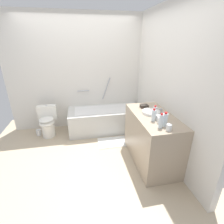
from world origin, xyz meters
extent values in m
plane|color=#C1AD8E|center=(0.00, 0.00, 0.00)|extent=(3.82, 3.82, 0.00)
cube|color=silver|center=(0.00, 1.33, 1.29)|extent=(3.22, 0.10, 2.58)
cube|color=silver|center=(1.46, 0.00, 1.29)|extent=(0.10, 2.96, 2.58)
cube|color=silver|center=(0.50, 0.91, 0.26)|extent=(1.68, 0.73, 0.52)
cube|color=white|center=(0.50, 0.91, 0.48)|extent=(1.38, 0.53, 0.09)
cylinder|color=#B3B3B8|center=(1.16, 0.91, 0.56)|extent=(0.09, 0.03, 0.03)
cylinder|color=#B3B3B8|center=(0.59, 1.25, 0.93)|extent=(0.21, 0.03, 0.52)
cylinder|color=#B3B3B8|center=(0.04, 1.25, 0.90)|extent=(0.28, 0.03, 0.03)
cylinder|color=white|center=(-0.79, 0.84, 0.18)|extent=(0.27, 0.27, 0.36)
ellipsoid|color=white|center=(-0.79, 0.80, 0.36)|extent=(0.32, 0.36, 0.13)
ellipsoid|color=white|center=(-0.79, 0.80, 0.44)|extent=(0.30, 0.34, 0.02)
cube|color=white|center=(-0.79, 1.01, 0.52)|extent=(0.40, 0.16, 0.31)
cylinder|color=silver|center=(-0.79, 1.01, 0.68)|extent=(0.03, 0.03, 0.01)
cube|color=tan|center=(1.11, -0.36, 0.44)|extent=(0.60, 1.21, 0.87)
cylinder|color=white|center=(1.10, -0.28, 0.89)|extent=(0.29, 0.29, 0.04)
cylinder|color=silver|center=(1.28, -0.28, 0.91)|extent=(0.02, 0.02, 0.07)
cylinder|color=silver|center=(1.23, -0.28, 0.94)|extent=(0.10, 0.02, 0.02)
cylinder|color=silver|center=(1.28, -0.34, 0.89)|extent=(0.03, 0.03, 0.04)
cylinder|color=silver|center=(1.28, -0.22, 0.89)|extent=(0.03, 0.03, 0.04)
cylinder|color=silver|center=(1.06, -0.47, 0.97)|extent=(0.06, 0.06, 0.19)
cylinder|color=red|center=(1.06, -0.47, 1.07)|extent=(0.03, 0.03, 0.02)
cylinder|color=silver|center=(1.09, -0.74, 0.97)|extent=(0.07, 0.07, 0.19)
cylinder|color=red|center=(1.09, -0.74, 1.07)|extent=(0.04, 0.04, 0.02)
cylinder|color=silver|center=(1.01, -0.55, 0.96)|extent=(0.06, 0.06, 0.17)
cylinder|color=red|center=(1.01, -0.55, 1.06)|extent=(0.03, 0.03, 0.02)
cylinder|color=silver|center=(1.01, -0.78, 0.97)|extent=(0.06, 0.06, 0.19)
cylinder|color=red|center=(1.01, -0.78, 1.08)|extent=(0.03, 0.03, 0.02)
cylinder|color=white|center=(1.07, -0.64, 0.92)|extent=(0.07, 0.07, 0.09)
cylinder|color=white|center=(1.09, -0.55, 0.91)|extent=(0.08, 0.08, 0.08)
cylinder|color=white|center=(1.09, -0.87, 0.92)|extent=(0.07, 0.07, 0.09)
cube|color=#2D2823|center=(1.08, 0.00, 0.90)|extent=(0.14, 0.10, 0.05)
cube|color=white|center=(0.59, 0.31, 0.01)|extent=(0.67, 0.40, 0.01)
cylinder|color=white|center=(-1.03, 0.94, 0.07)|extent=(0.11, 0.11, 0.13)
camera|label=1|loc=(-0.03, -2.64, 1.96)|focal=26.68mm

